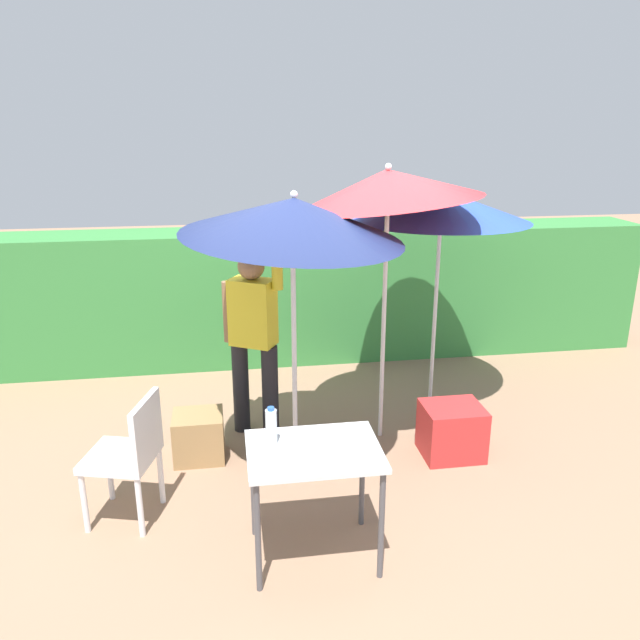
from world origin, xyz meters
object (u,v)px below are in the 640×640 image
umbrella_rainbow (293,218)px  umbrella_yellow (388,187)px  bottle_water (271,426)px  cooler_box (452,431)px  chair_plastic (130,451)px  umbrella_orange (441,206)px  folding_table (314,462)px  person_vendor (253,331)px  crate_cardboard (199,436)px

umbrella_rainbow → umbrella_yellow: (0.78, 0.49, 0.15)m
umbrella_yellow → bottle_water: 2.10m
cooler_box → chair_plastic: bearing=-168.9°
umbrella_yellow → chair_plastic: (-1.94, -0.87, -1.62)m
umbrella_orange → umbrella_yellow: size_ratio=0.88×
umbrella_rainbow → bottle_water: size_ratio=9.19×
umbrella_rainbow → umbrella_orange: 1.79m
folding_table → umbrella_orange: bearing=54.9°
chair_plastic → person_vendor: bearing=51.1°
umbrella_rainbow → umbrella_orange: (1.43, 1.08, -0.09)m
umbrella_rainbow → cooler_box: umbrella_rainbow is taller
umbrella_rainbow → chair_plastic: 1.91m
cooler_box → bottle_water: 1.90m
umbrella_orange → umbrella_rainbow: bearing=-142.9°
umbrella_yellow → chair_plastic: 2.67m
person_vendor → chair_plastic: person_vendor is taller
person_vendor → folding_table: 1.71m
umbrella_yellow → umbrella_orange: bearing=42.6°
cooler_box → umbrella_yellow: bearing=141.7°
chair_plastic → bottle_water: size_ratio=3.71×
umbrella_yellow → bottle_water: bearing=-127.6°
umbrella_rainbow → cooler_box: size_ratio=4.64×
umbrella_yellow → person_vendor: 1.61m
crate_cardboard → bottle_water: size_ratio=1.66×
person_vendor → crate_cardboard: bearing=-143.0°
crate_cardboard → person_vendor: bearing=37.0°
umbrella_orange → chair_plastic: umbrella_orange is taller
chair_plastic → cooler_box: chair_plastic is taller
umbrella_yellow → person_vendor: bearing=167.4°
folding_table → crate_cardboard: bearing=119.8°
umbrella_yellow → folding_table: size_ratio=2.95×
cooler_box → bottle_water: (-1.52, -0.94, 0.65)m
umbrella_yellow → bottle_water: umbrella_yellow is taller
umbrella_orange → crate_cardboard: (-2.18, -0.72, -1.70)m
folding_table → bottle_water: bottle_water is taller
umbrella_yellow → folding_table: (-0.78, -1.44, -1.47)m
umbrella_rainbow → crate_cardboard: bearing=154.5°
folding_table → bottle_water: (-0.24, 0.10, 0.21)m
cooler_box → folding_table: size_ratio=0.59×
chair_plastic → crate_cardboard: chair_plastic is taller
umbrella_yellow → person_vendor: (-1.05, 0.24, -1.19)m
umbrella_rainbow → cooler_box: 2.18m
umbrella_rainbow → folding_table: bearing=-90.0°
person_vendor → bottle_water: 1.57m
crate_cardboard → folding_table: 1.58m
cooler_box → umbrella_orange: bearing=81.3°
umbrella_orange → chair_plastic: size_ratio=2.33×
bottle_water → cooler_box: bearing=31.7°
bottle_water → crate_cardboard: bearing=112.8°
folding_table → cooler_box: bearing=39.2°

